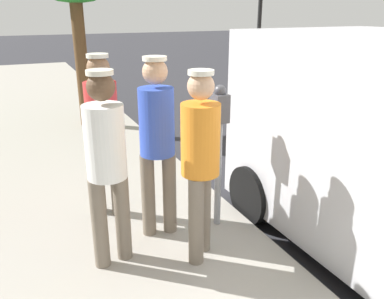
# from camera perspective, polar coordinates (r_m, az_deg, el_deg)

# --- Properties ---
(ground_plane) EXTENTS (80.00, 80.00, 0.00)m
(ground_plane) POSITION_cam_1_polar(r_m,az_deg,el_deg) (4.62, 24.59, -12.94)
(ground_plane) COLOR #2D2D33
(parking_meter_near) EXTENTS (0.14, 0.18, 1.52)m
(parking_meter_near) POSITION_cam_1_polar(r_m,az_deg,el_deg) (3.95, 3.97, 2.40)
(parking_meter_near) COLOR gray
(parking_meter_near) RESTS_ON sidewalk_slab
(pedestrian_in_orange) EXTENTS (0.34, 0.34, 1.75)m
(pedestrian_in_orange) POSITION_cam_1_polar(r_m,az_deg,el_deg) (3.39, 1.22, -0.94)
(pedestrian_in_orange) COLOR #726656
(pedestrian_in_orange) RESTS_ON sidewalk_slab
(pedestrian_in_white) EXTENTS (0.36, 0.34, 1.76)m
(pedestrian_in_white) POSITION_cam_1_polar(r_m,az_deg,el_deg) (3.38, -12.38, -1.32)
(pedestrian_in_white) COLOR #726656
(pedestrian_in_white) RESTS_ON sidewalk_slab
(pedestrian_in_red) EXTENTS (0.34, 0.34, 1.79)m
(pedestrian_in_red) POSITION_cam_1_polar(r_m,az_deg,el_deg) (4.28, -12.87, 3.36)
(pedestrian_in_red) COLOR #726656
(pedestrian_in_red) RESTS_ON sidewalk_slab
(pedestrian_in_blue) EXTENTS (0.36, 0.34, 1.81)m
(pedestrian_in_blue) POSITION_cam_1_polar(r_m,az_deg,el_deg) (3.78, -5.11, 1.86)
(pedestrian_in_blue) COLOR #726656
(pedestrian_in_blue) RESTS_ON sidewalk_slab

